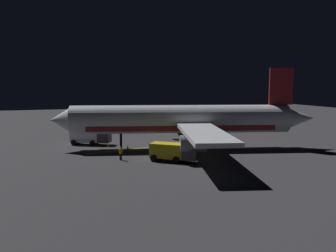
{
  "coord_description": "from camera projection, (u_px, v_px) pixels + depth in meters",
  "views": [
    {
      "loc": [
        -50.36,
        19.16,
        9.82
      ],
      "look_at": [
        0.0,
        2.0,
        3.5
      ],
      "focal_mm": 39.05,
      "sensor_mm": 36.0,
      "label": 1
    }
  ],
  "objects": [
    {
      "name": "ground_plane",
      "position": [
        181.0,
        149.0,
        54.64
      ],
      "size": [
        180.0,
        180.0,
        0.2
      ],
      "primitive_type": "cube",
      "color": "#323235"
    },
    {
      "name": "traffic_cone_under_wing",
      "position": [
        163.0,
        159.0,
        45.89
      ],
      "size": [
        0.5,
        0.5,
        0.55
      ],
      "color": "#EA590F",
      "rests_on": "ground_plane"
    },
    {
      "name": "baggage_truck",
      "position": [
        89.0,
        137.0,
        58.05
      ],
      "size": [
        4.73,
        6.49,
        2.54
      ],
      "color": "silver",
      "rests_on": "ground_plane"
    },
    {
      "name": "traffic_cone_near_left",
      "position": [
        108.0,
        145.0,
        56.02
      ],
      "size": [
        0.5,
        0.5,
        0.55
      ],
      "color": "#EA590F",
      "rests_on": "ground_plane"
    },
    {
      "name": "traffic_cone_far",
      "position": [
        177.0,
        153.0,
        50.1
      ],
      "size": [
        0.5,
        0.5,
        0.55
      ],
      "color": "#EA590F",
      "rests_on": "ground_plane"
    },
    {
      "name": "apron_guide_stripe",
      "position": [
        150.0,
        147.0,
        55.92
      ],
      "size": [
        4.5,
        19.61,
        0.01
      ],
      "primitive_type": "cube",
      "rotation": [
        0.0,
        0.0,
        0.21
      ],
      "color": "gold",
      "rests_on": "ground_plane"
    },
    {
      "name": "traffic_cone_near_right",
      "position": [
        128.0,
        147.0,
        54.54
      ],
      "size": [
        0.5,
        0.5,
        0.55
      ],
      "color": "#EA590F",
      "rests_on": "ground_plane"
    },
    {
      "name": "airliner",
      "position": [
        185.0,
        120.0,
        54.17
      ],
      "size": [
        39.2,
        39.24,
        12.01
      ],
      "color": "silver",
      "rests_on": "ground_plane"
    },
    {
      "name": "ground_crew_worker",
      "position": [
        121.0,
        153.0,
        46.48
      ],
      "size": [
        0.4,
        0.4,
        1.74
      ],
      "color": "black",
      "rests_on": "ground_plane"
    },
    {
      "name": "catering_truck",
      "position": [
        173.0,
        152.0,
        45.65
      ],
      "size": [
        5.38,
        5.99,
        2.27
      ],
      "color": "gold",
      "rests_on": "ground_plane"
    }
  ]
}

